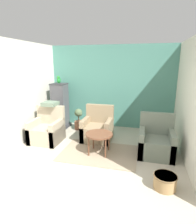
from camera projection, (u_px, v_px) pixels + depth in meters
The scene contains 14 objects.
ground_plane at pixel (74, 188), 3.22m from camera, with size 20.00×20.00×0.00m, color #B2A893.
wall_back_accent at pixel (111, 87), 6.08m from camera, with size 4.10×0.06×2.63m.
wall_left at pixel (24, 93), 4.95m from camera, with size 0.06×3.38×2.63m.
wall_right at pixel (190, 100), 3.99m from camera, with size 0.06×3.38×2.63m.
area_rug at pixel (99, 153), 4.46m from camera, with size 1.79×1.23×0.01m.
coffee_table at pixel (99, 136), 4.35m from camera, with size 0.63×0.63×0.50m.
armchair_left at pixel (47, 131), 5.08m from camera, with size 0.78×0.76×0.94m.
armchair_right at pixel (156, 142), 4.33m from camera, with size 0.78×0.76×0.94m.
armchair_middle at pixel (98, 129), 5.18m from camera, with size 0.78×0.76×0.94m.
birdcage at pixel (60, 106), 6.11m from camera, with size 0.54×0.54×1.45m.
parrot at pixel (59, 80), 5.89m from camera, with size 0.11×0.20×0.24m.
potted_plant at pixel (79, 119), 6.02m from camera, with size 0.28×0.28×0.67m.
wicker_basket at pixel (165, 181), 3.18m from camera, with size 0.39×0.39×0.25m.
throw_pillow at pixel (50, 104), 5.15m from camera, with size 0.39×0.39×0.10m.
Camera 1 is at (1.08, -2.59, 2.09)m, focal length 30.00 mm.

